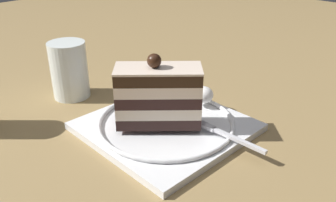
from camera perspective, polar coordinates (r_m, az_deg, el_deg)
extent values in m
plane|color=olive|center=(0.53, 1.94, -5.72)|extent=(2.40, 2.40, 0.00)
cube|color=white|center=(0.54, 0.00, -3.97)|extent=(0.23, 0.23, 0.01)
torus|color=white|center=(0.54, 0.00, -3.17)|extent=(0.22, 0.22, 0.01)
cube|color=#301D1B|center=(0.52, -1.50, -2.63)|extent=(0.12, 0.12, 0.02)
cube|color=#F3E2CB|center=(0.52, -1.52, -1.00)|extent=(0.12, 0.12, 0.02)
cube|color=#321D1B|center=(0.51, -1.55, 0.68)|extent=(0.12, 0.12, 0.02)
cube|color=#F6DFC9|center=(0.50, -1.57, 2.41)|extent=(0.12, 0.12, 0.02)
cube|color=#332012|center=(0.49, -1.59, 4.19)|extent=(0.12, 0.12, 0.02)
cube|color=beige|center=(0.49, -1.61, 5.26)|extent=(0.12, 0.12, 0.00)
sphere|color=black|center=(0.49, -2.25, 6.52)|extent=(0.02, 0.02, 0.02)
ellipsoid|color=white|center=(0.58, 5.72, 1.02)|extent=(0.03, 0.03, 0.03)
cube|color=silver|center=(0.49, 11.30, -6.22)|extent=(0.08, 0.01, 0.00)
cube|color=silver|center=(0.51, 6.81, -4.27)|extent=(0.02, 0.01, 0.00)
cube|color=silver|center=(0.53, 5.12, -3.18)|extent=(0.03, 0.00, 0.00)
cube|color=silver|center=(0.53, 4.89, -3.31)|extent=(0.03, 0.00, 0.00)
cube|color=silver|center=(0.52, 4.66, -3.44)|extent=(0.03, 0.00, 0.00)
cube|color=silver|center=(0.52, 4.43, -3.57)|extent=(0.03, 0.00, 0.00)
cylinder|color=white|center=(0.65, -15.65, 4.85)|extent=(0.07, 0.07, 0.10)
cylinder|color=silver|center=(0.66, -15.42, 3.06)|extent=(0.06, 0.06, 0.05)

